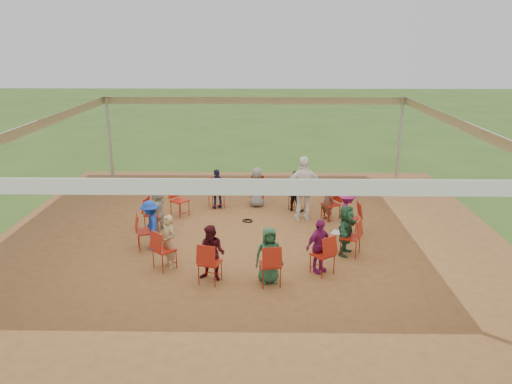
{
  "coord_description": "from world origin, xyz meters",
  "views": [
    {
      "loc": [
        0.35,
        -11.91,
        4.89
      ],
      "look_at": [
        0.15,
        0.3,
        1.13
      ],
      "focal_mm": 35.0,
      "sensor_mm": 36.0,
      "label": 1
    }
  ],
  "objects_px": {
    "person_seated_3": "(295,191)",
    "cable_coil": "(248,221)",
    "chair_8": "(146,232)",
    "person_seated_9": "(212,253)",
    "chair_9": "(164,250)",
    "chair_11": "(270,265)",
    "person_seated_0": "(346,230)",
    "chair_3": "(297,195)",
    "person_seated_11": "(319,246)",
    "person_seated_8": "(168,242)",
    "standing_person": "(304,189)",
    "chair_1": "(351,219)",
    "person_seated_5": "(218,189)",
    "person_seated_7": "(151,225)",
    "chair_10": "(210,263)",
    "chair_7": "(154,214)",
    "laptop": "(339,230)",
    "chair_6": "(180,201)",
    "person_seated_1": "(347,213)",
    "chair_12": "(323,255)",
    "chair_4": "(257,191)",
    "chair_2": "(331,204)",
    "chair_5": "(216,193)",
    "person_seated_6": "(157,209)",
    "chair_0": "(351,237)",
    "person_seated_4": "(257,187)",
    "person_seated_10": "(269,255)"
  },
  "relations": [
    {
      "from": "chair_9",
      "to": "chair_5",
      "type": "bearing_deg",
      "value": 124.62
    },
    {
      "from": "chair_0",
      "to": "person_seated_0",
      "type": "relative_size",
      "value": 0.74
    },
    {
      "from": "chair_1",
      "to": "person_seated_5",
      "type": "xyz_separation_m",
      "value": [
        -3.63,
        2.09,
        0.16
      ]
    },
    {
      "from": "chair_6",
      "to": "laptop",
      "type": "xyz_separation_m",
      "value": [
        4.18,
        -2.54,
        0.13
      ]
    },
    {
      "from": "person_seated_7",
      "to": "laptop",
      "type": "relative_size",
      "value": 3.15
    },
    {
      "from": "person_seated_0",
      "to": "person_seated_9",
      "type": "height_order",
      "value": "same"
    },
    {
      "from": "chair_8",
      "to": "person_seated_8",
      "type": "height_order",
      "value": "person_seated_8"
    },
    {
      "from": "person_seated_8",
      "to": "standing_person",
      "type": "distance_m",
      "value": 4.47
    },
    {
      "from": "chair_3",
      "to": "standing_person",
      "type": "height_order",
      "value": "standing_person"
    },
    {
      "from": "chair_8",
      "to": "person_seated_11",
      "type": "distance_m",
      "value": 4.2
    },
    {
      "from": "chair_3",
      "to": "person_seated_11",
      "type": "bearing_deg",
      "value": 123.68
    },
    {
      "from": "person_seated_7",
      "to": "person_seated_10",
      "type": "height_order",
      "value": "same"
    },
    {
      "from": "chair_8",
      "to": "person_seated_7",
      "type": "height_order",
      "value": "person_seated_7"
    },
    {
      "from": "chair_9",
      "to": "chair_11",
      "type": "xyz_separation_m",
      "value": [
        2.32,
        -0.71,
        0.0
      ]
    },
    {
      "from": "person_seated_4",
      "to": "person_seated_9",
      "type": "bearing_deg",
      "value": 83.08
    },
    {
      "from": "chair_10",
      "to": "chair_12",
      "type": "height_order",
      "value": "same"
    },
    {
      "from": "chair_9",
      "to": "chair_10",
      "type": "xyz_separation_m",
      "value": [
        1.07,
        -0.64,
        0.0
      ]
    },
    {
      "from": "chair_2",
      "to": "chair_9",
      "type": "distance_m",
      "value": 5.18
    },
    {
      "from": "chair_11",
      "to": "person_seated_9",
      "type": "relative_size",
      "value": 0.74
    },
    {
      "from": "chair_2",
      "to": "person_seated_11",
      "type": "relative_size",
      "value": 0.74
    },
    {
      "from": "chair_11",
      "to": "person_seated_0",
      "type": "distance_m",
      "value": 2.38
    },
    {
      "from": "chair_3",
      "to": "laptop",
      "type": "height_order",
      "value": "chair_3"
    },
    {
      "from": "chair_7",
      "to": "chair_12",
      "type": "bearing_deg",
      "value": 69.23
    },
    {
      "from": "chair_8",
      "to": "chair_11",
      "type": "xyz_separation_m",
      "value": [
        2.97,
        -1.78,
        0.0
      ]
    },
    {
      "from": "chair_0",
      "to": "laptop",
      "type": "height_order",
      "value": "chair_0"
    },
    {
      "from": "chair_1",
      "to": "person_seated_7",
      "type": "xyz_separation_m",
      "value": [
        -4.97,
        -0.92,
        0.16
      ]
    },
    {
      "from": "chair_7",
      "to": "laptop",
      "type": "bearing_deg",
      "value": 83.48
    },
    {
      "from": "person_seated_10",
      "to": "person_seated_0",
      "type": "bearing_deg",
      "value": 27.69
    },
    {
      "from": "chair_1",
      "to": "person_seated_5",
      "type": "height_order",
      "value": "person_seated_5"
    },
    {
      "from": "chair_8",
      "to": "person_seated_9",
      "type": "distance_m",
      "value": 2.38
    },
    {
      "from": "chair_4",
      "to": "chair_10",
      "type": "relative_size",
      "value": 1.0
    },
    {
      "from": "chair_7",
      "to": "person_seated_1",
      "type": "distance_m",
      "value": 5.06
    },
    {
      "from": "person_seated_3",
      "to": "cable_coil",
      "type": "relative_size",
      "value": 3.86
    },
    {
      "from": "person_seated_4",
      "to": "cable_coil",
      "type": "bearing_deg",
      "value": 83.18
    },
    {
      "from": "person_seated_8",
      "to": "person_seated_7",
      "type": "bearing_deg",
      "value": 166.15
    },
    {
      "from": "person_seated_4",
      "to": "person_seated_1",
      "type": "bearing_deg",
      "value": 138.46
    },
    {
      "from": "chair_1",
      "to": "person_seated_8",
      "type": "height_order",
      "value": "person_seated_8"
    },
    {
      "from": "chair_4",
      "to": "chair_5",
      "type": "bearing_deg",
      "value": 13.85
    },
    {
      "from": "person_seated_9",
      "to": "chair_7",
      "type": "bearing_deg",
      "value": 139.98
    },
    {
      "from": "chair_10",
      "to": "cable_coil",
      "type": "bearing_deg",
      "value": 96.66
    },
    {
      "from": "chair_0",
      "to": "person_seated_4",
      "type": "relative_size",
      "value": 0.74
    },
    {
      "from": "chair_1",
      "to": "chair_5",
      "type": "distance_m",
      "value": 4.29
    },
    {
      "from": "cable_coil",
      "to": "person_seated_4",
      "type": "bearing_deg",
      "value": 79.99
    },
    {
      "from": "chair_8",
      "to": "chair_11",
      "type": "height_order",
      "value": "same"
    },
    {
      "from": "person_seated_3",
      "to": "person_seated_7",
      "type": "distance_m",
      "value": 4.65
    },
    {
      "from": "chair_8",
      "to": "person_seated_3",
      "type": "distance_m",
      "value": 4.77
    },
    {
      "from": "chair_6",
      "to": "person_seated_1",
      "type": "height_order",
      "value": "person_seated_1"
    },
    {
      "from": "person_seated_9",
      "to": "chair_9",
      "type": "bearing_deg",
      "value": 171.61
    },
    {
      "from": "chair_11",
      "to": "person_seated_6",
      "type": "xyz_separation_m",
      "value": [
        -2.93,
        3.0,
        0.16
      ]
    },
    {
      "from": "chair_11",
      "to": "laptop",
      "type": "xyz_separation_m",
      "value": [
        1.64,
        1.62,
        0.13
      ]
    }
  ]
}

